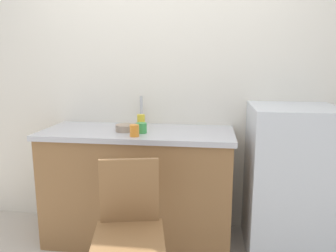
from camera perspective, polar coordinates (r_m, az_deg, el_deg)
back_wall at (r=2.85m, az=-1.15°, el=6.10°), size 4.80×0.10×2.42m
cabinet_base at (r=2.72m, az=-5.18°, el=-10.81°), size 1.48×0.60×0.89m
countertop at (r=2.58m, az=-5.36°, el=-1.17°), size 1.52×0.64×0.04m
faucet at (r=2.80m, az=-4.75°, el=2.78°), size 0.02×0.02×0.25m
refrigerator at (r=2.66m, az=20.81°, el=-9.05°), size 0.63×0.64×1.14m
chair at (r=1.99m, az=-6.91°, el=-17.73°), size 0.47×0.47×0.89m
terracotta_bowl at (r=2.54m, az=-7.42°, el=-0.33°), size 0.17×0.17×0.05m
cup_orange at (r=2.35m, az=-5.98°, el=-0.82°), size 0.07×0.07×0.09m
cup_yellow at (r=2.66m, az=-4.80°, el=0.88°), size 0.06×0.06×0.11m
cup_green at (r=2.46m, az=-4.74°, el=-0.35°), size 0.08×0.08×0.08m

